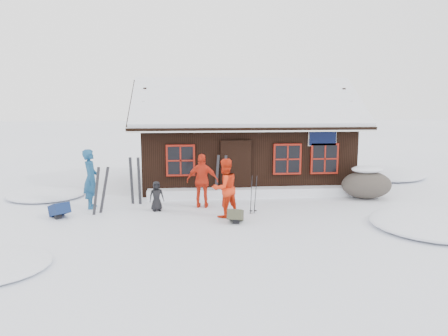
{
  "coord_description": "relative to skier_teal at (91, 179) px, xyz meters",
  "views": [
    {
      "loc": [
        -0.91,
        -13.15,
        3.54
      ],
      "look_at": [
        0.33,
        0.88,
        1.3
      ],
      "focal_mm": 35.0,
      "sensor_mm": 36.0,
      "label": 1
    }
  ],
  "objects": [
    {
      "name": "backpack_olive",
      "position": [
        4.5,
        -2.11,
        -0.82
      ],
      "size": [
        0.54,
        0.64,
        0.3
      ],
      "primitive_type": "cube",
      "rotation": [
        0.0,
        0.0,
        -0.27
      ],
      "color": "#3F3F2D",
      "rests_on": "ground"
    },
    {
      "name": "ski_pair_mid",
      "position": [
        1.38,
        0.43,
        -0.2
      ],
      "size": [
        0.4,
        0.13,
        1.65
      ],
      "rotation": [
        0.0,
        0.0,
        -0.24
      ],
      "color": "black",
      "rests_on": "ground"
    },
    {
      "name": "skier_teal",
      "position": [
        0.0,
        0.0,
        0.0
      ],
      "size": [
        0.52,
        0.74,
        1.94
      ],
      "primitive_type": "imported",
      "rotation": [
        0.0,
        0.0,
        1.65
      ],
      "color": "navy",
      "rests_on": "ground"
    },
    {
      "name": "snow_mounds",
      "position": [
        5.65,
        0.75,
        -0.97
      ],
      "size": [
        20.6,
        13.2,
        0.48
      ],
      "color": "white",
      "rests_on": "ground"
    },
    {
      "name": "ski_poles",
      "position": [
        5.17,
        -1.15,
        -0.39
      ],
      "size": [
        0.22,
        0.11,
        1.24
      ],
      "color": "black",
      "rests_on": "ground"
    },
    {
      "name": "skier_orange_left",
      "position": [
        4.24,
        -1.46,
        -0.08
      ],
      "size": [
        1.09,
        1.02,
        1.78
      ],
      "primitive_type": "imported",
      "rotation": [
        0.0,
        0.0,
        3.67
      ],
      "color": "red",
      "rests_on": "ground"
    },
    {
      "name": "skier_crouched",
      "position": [
        2.14,
        -0.57,
        -0.49
      ],
      "size": [
        0.53,
        0.41,
        0.96
      ],
      "primitive_type": "imported",
      "rotation": [
        0.0,
        0.0,
        0.24
      ],
      "color": "black",
      "rests_on": "ground"
    },
    {
      "name": "ski_pair_left",
      "position": [
        0.43,
        -0.72,
        -0.26
      ],
      "size": [
        0.54,
        0.3,
        1.51
      ],
      "rotation": [
        0.0,
        0.0,
        0.49
      ],
      "color": "black",
      "rests_on": "ground"
    },
    {
      "name": "ski_pair_right",
      "position": [
        4.31,
        0.89,
        -0.21
      ],
      "size": [
        0.47,
        0.14,
        1.63
      ],
      "rotation": [
        0.0,
        0.0,
        -0.16
      ],
      "color": "black",
      "rests_on": "ground"
    },
    {
      "name": "skier_orange_right",
      "position": [
        3.62,
        -0.24,
        -0.08
      ],
      "size": [
        1.09,
        0.57,
        1.77
      ],
      "primitive_type": "imported",
      "rotation": [
        0.0,
        0.0,
        3.0
      ],
      "color": "red",
      "rests_on": "ground"
    },
    {
      "name": "snow_drift",
      "position": [
        5.5,
        1.14,
        -0.79
      ],
      "size": [
        7.6,
        0.6,
        0.35
      ],
      "primitive_type": "cube",
      "color": "white",
      "rests_on": "ground"
    },
    {
      "name": "ground",
      "position": [
        4.0,
        -1.11,
        -0.97
      ],
      "size": [
        120.0,
        120.0,
        0.0
      ],
      "primitive_type": "plane",
      "color": "white",
      "rests_on": "ground"
    },
    {
      "name": "boulder",
      "position": [
        9.53,
        0.57,
        -0.44
      ],
      "size": [
        1.79,
        1.34,
        1.05
      ],
      "color": "#4E463E",
      "rests_on": "ground"
    },
    {
      "name": "mountain_hut",
      "position": [
        5.5,
        3.87,
        0.61
      ],
      "size": [
        8.9,
        6.09,
        4.42
      ],
      "color": "black",
      "rests_on": "ground"
    },
    {
      "name": "backpack_blue",
      "position": [
        -0.73,
        -1.1,
        -0.8
      ],
      "size": [
        0.74,
        0.77,
        0.33
      ],
      "primitive_type": "cube",
      "rotation": [
        0.0,
        0.0,
        0.65
      ],
      "color": "#11224C",
      "rests_on": "ground"
    }
  ]
}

